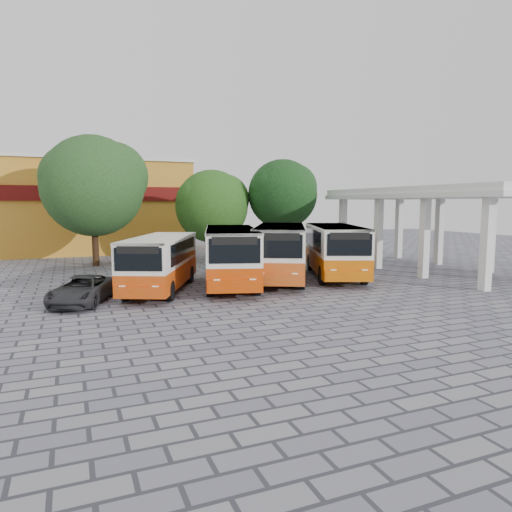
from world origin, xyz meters
name	(u,v)px	position (x,y,z in m)	size (l,w,h in m)	color
ground	(324,293)	(0.00, 0.00, 0.00)	(90.00, 90.00, 0.00)	slate
terminal_shelter	(434,195)	(10.50, 4.00, 4.91)	(6.80, 15.80, 5.40)	silver
shophouse_block	(74,206)	(-11.00, 25.99, 4.16)	(20.40, 10.40, 8.30)	#C28020
bus_far_left	(161,260)	(-7.26, 3.65, 1.58)	(5.21, 8.12, 2.73)	#C33C06
bus_centre_left	(231,253)	(-3.51, 3.69, 1.77)	(4.94, 9.02, 3.07)	#C33500
bus_centre_right	(281,249)	(-0.32, 4.29, 1.81)	(6.25, 9.32, 3.13)	#C34C12
bus_far_right	(335,247)	(3.20, 4.16, 1.77)	(5.59, 9.10, 3.06)	#CB5600
tree_left	(94,183)	(-9.70, 14.73, 5.82)	(7.33, 6.98, 9.07)	#382212
tree_middle	(213,204)	(-1.19, 14.66, 4.35)	(5.84, 5.56, 6.95)	black
tree_right	(283,192)	(4.17, 13.36, 5.28)	(5.67, 5.40, 7.81)	black
parked_car	(82,290)	(-11.04, 1.99, 0.60)	(1.99, 4.32, 1.20)	#27272A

